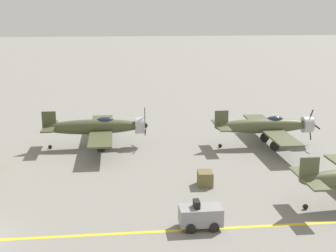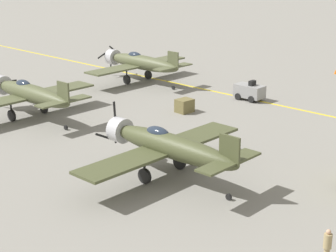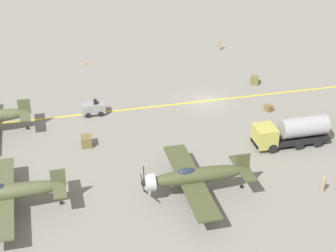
# 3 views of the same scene
# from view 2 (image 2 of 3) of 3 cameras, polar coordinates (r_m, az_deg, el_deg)

# --- Properties ---
(airplane_far_center) EXTENTS (12.00, 9.98, 3.65)m
(airplane_far_center) POSITION_cam_2_polar(r_m,az_deg,el_deg) (56.36, -2.87, 6.47)
(airplane_far_center) COLOR #535839
(airplane_far_center) RESTS_ON ground
(airplane_mid_left) EXTENTS (12.00, 9.98, 3.80)m
(airplane_mid_left) POSITION_cam_2_polar(r_m,az_deg,el_deg) (32.55, -0.11, -1.98)
(airplane_mid_left) COLOR #464B2C
(airplane_mid_left) RESTS_ON ground
(airplane_far_left) EXTENTS (12.00, 9.98, 3.65)m
(airplane_far_left) POSITION_cam_2_polar(r_m,az_deg,el_deg) (45.52, -13.93, 3.24)
(airplane_far_left) COLOR #505536
(airplane_far_left) RESTS_ON ground
(tow_tractor) EXTENTS (1.57, 2.60, 1.79)m
(tow_tractor) POSITION_cam_2_polar(r_m,az_deg,el_deg) (50.38, 8.28, 3.52)
(tow_tractor) COLOR gray
(tow_tractor) RESTS_ON ground
(ground_crew_walking) EXTENTS (0.36, 0.36, 1.66)m
(ground_crew_walking) POSITION_cam_2_polar(r_m,az_deg,el_deg) (25.25, 15.88, -11.60)
(ground_crew_walking) COLOR tan
(ground_crew_walking) RESTS_ON ground
(supply_crate_outboard) EXTENTS (1.39, 1.19, 1.10)m
(supply_crate_outboard) POSITION_cam_2_polar(r_m,az_deg,el_deg) (46.15, 1.69, 2.08)
(supply_crate_outboard) COLOR brown
(supply_crate_outboard) RESTS_ON ground
(traffic_cone) EXTENTS (0.36, 0.36, 0.55)m
(traffic_cone) POSITION_cam_2_polar(r_m,az_deg,el_deg) (63.00, 16.68, 5.33)
(traffic_cone) COLOR orange
(traffic_cone) RESTS_ON ground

